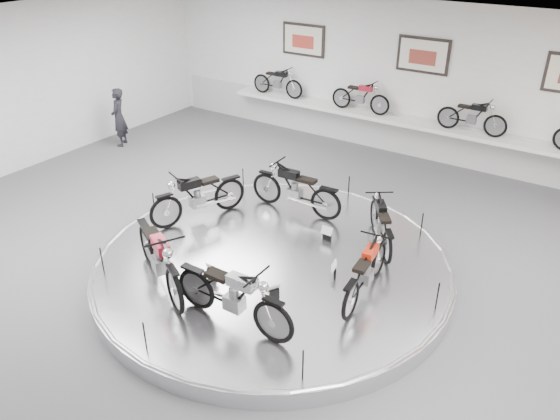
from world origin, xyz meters
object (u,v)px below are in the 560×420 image
Objects in this scene: shelf at (411,123)px; bike_e at (233,295)px; bike_d at (159,257)px; bike_b at (296,189)px; bike_c at (198,195)px; visitor at (119,117)px; bike_a at (381,223)px; bike_f at (366,271)px; display_platform at (273,265)px.

shelf is 8.21m from bike_e.
shelf is 8.16m from bike_d.
bike_e is at bearing 24.37° from bike_d.
bike_b is 0.99× the size of bike_c.
bike_a is at bearing 50.38° from visitor.
bike_e is at bearing 105.73° from bike_b.
bike_d reaches higher than shelf.
bike_d reaches higher than bike_f.
display_platform is at bearing 100.94° from bike_c.
bike_e is (1.61, -0.11, -0.03)m from bike_d.
bike_f reaches higher than display_platform.
visitor is (-7.16, 2.87, 0.67)m from display_platform.
bike_a is 0.87× the size of bike_b.
display_platform is at bearing 37.40° from visitor.
bike_d is at bearing 107.07° from bike_a.
bike_f is at bearing 57.32° from bike_d.
bike_d is 1.06× the size of bike_e.
bike_c is (-3.47, -1.13, 0.07)m from bike_a.
bike_a is (1.38, -4.86, -0.25)m from shelf.
bike_e reaches higher than bike_a.
bike_f is (0.46, -1.60, 0.02)m from bike_a.
display_platform is 2.13m from bike_d.
bike_d reaches higher than bike_e.
bike_e is at bearing 137.28° from bike_f.
bike_f is at bearing 160.49° from bike_a.
display_platform is 3.34× the size of bike_d.
bike_f is 0.98× the size of visitor.
visitor is (-6.08, 4.55, -0.05)m from bike_d.
display_platform is at bearing 105.69° from bike_e.
bike_c is (-2.09, 0.41, 0.67)m from display_platform.
visitor reaches higher than bike_d.
bike_b is at bearing 49.61° from visitor.
visitor is at bearing -11.83° from bike_b.
visitor is (-9.01, 2.93, 0.05)m from bike_f.
bike_c reaches higher than bike_a.
bike_d is at bearing 80.29° from bike_b.
display_platform is at bearing 102.49° from bike_a.
visitor reaches higher than bike_a.
bike_e is at bearing 27.98° from visitor.
bike_c is (-1.46, -1.35, 0.00)m from bike_b.
bike_e is at bearing 130.01° from bike_a.
bike_b reaches higher than bike_a.
bike_d reaches higher than bike_b.
bike_d reaches higher than display_platform.
shelf is at bearing -177.16° from bike_c.
display_platform is 4.00× the size of bike_f.
bike_d is (-1.08, -8.09, -0.14)m from shelf.
bike_b is 0.98× the size of bike_e.
bike_d is 1.61m from bike_e.
visitor is at bearing 158.20° from display_platform.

